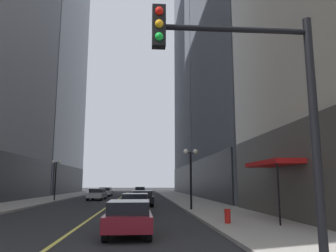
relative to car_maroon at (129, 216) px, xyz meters
The scene contains 16 objects.
ground_plane 26.12m from the car_maroon, 95.26° to the left, with size 200.00×200.00×0.00m, color #262628.
sidewalk_left 28.10m from the car_maroon, 112.27° to the left, with size 4.50×78.00×0.15m, color #9E9991.
sidewalk_right 26.66m from the car_maroon, 77.31° to the left, with size 4.50×78.00×0.15m, color #9E9991.
lane_centre_stripe 26.12m from the car_maroon, 95.26° to the left, with size 0.16×70.00×0.01m, color #E5D64C.
building_left_far 64.29m from the car_maroon, 110.87° to the left, with size 13.29×26.00×69.53m.
storefront_awning_right 8.39m from the car_maroon, 25.32° to the left, with size 1.60×4.56×3.12m.
car_maroon is the anchor object (origin of this frame).
car_grey 8.88m from the car_maroon, 89.37° to the left, with size 1.92×4.18×1.32m.
car_black 16.38m from the car_maroon, 88.21° to the left, with size 2.05×4.08×1.32m.
car_silver 27.60m from the car_maroon, 99.90° to the left, with size 1.93×4.66×1.32m.
car_white 37.96m from the car_maroon, 97.45° to the left, with size 1.92×4.07×1.32m.
car_navy 44.31m from the car_maroon, 89.79° to the left, with size 1.96×4.26×1.32m.
traffic_light_near_right 8.12m from the car_maroon, 66.91° to the right, with size 3.43×0.35×5.65m.
street_lamp_left_far 25.41m from the car_maroon, 110.35° to the left, with size 1.06×0.36×4.43m.
street_lamp_right_mid 11.59m from the car_maroon, 69.25° to the left, with size 1.06×0.36×4.43m.
fire_hydrant_right 5.09m from the car_maroon, 27.55° to the left, with size 0.28×0.28×0.80m, color red.
Camera 1 is at (2.89, -4.37, 2.01)m, focal length 35.58 mm.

